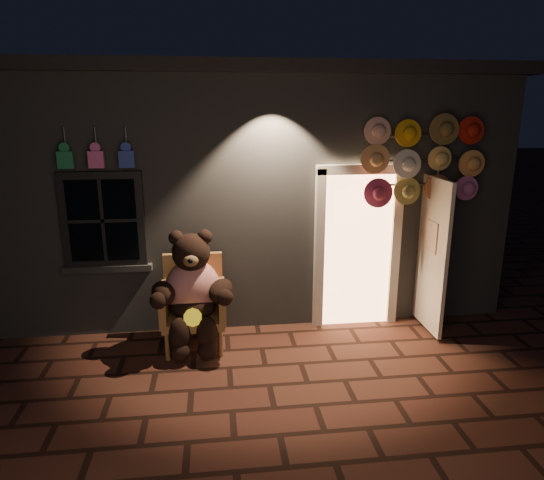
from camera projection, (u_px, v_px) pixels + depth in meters
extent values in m
plane|color=#4C291D|center=(270.00, 385.00, 5.22)|extent=(60.00, 60.00, 0.00)
cube|color=slate|center=(244.00, 180.00, 8.62)|extent=(7.00, 5.00, 3.30)
cube|color=black|center=(242.00, 78.00, 8.17)|extent=(7.30, 5.30, 0.16)
cube|color=black|center=(104.00, 220.00, 5.99)|extent=(1.00, 0.10, 1.20)
cube|color=black|center=(103.00, 220.00, 5.97)|extent=(0.82, 0.06, 1.02)
cube|color=slate|center=(108.00, 268.00, 6.16)|extent=(1.10, 0.14, 0.08)
cube|color=#FFB572|center=(356.00, 249.00, 6.52)|extent=(0.92, 0.10, 2.10)
cube|color=beige|center=(319.00, 252.00, 6.42)|extent=(0.12, 0.12, 2.20)
cube|color=beige|center=(395.00, 249.00, 6.54)|extent=(0.12, 0.12, 2.20)
cube|color=beige|center=(361.00, 169.00, 6.20)|extent=(1.16, 0.12, 0.12)
cube|color=beige|center=(432.00, 255.00, 6.26)|extent=(0.05, 0.80, 2.00)
cube|color=#227F4E|center=(66.00, 160.00, 5.68)|extent=(0.18, 0.07, 0.20)
cylinder|color=#59595E|center=(65.00, 138.00, 5.67)|extent=(0.02, 0.02, 0.25)
cube|color=pink|center=(96.00, 160.00, 5.72)|extent=(0.18, 0.07, 0.20)
cylinder|color=#59595E|center=(95.00, 138.00, 5.71)|extent=(0.02, 0.02, 0.25)
cube|color=#2F40A6|center=(127.00, 159.00, 5.76)|extent=(0.18, 0.07, 0.20)
cylinder|color=#59595E|center=(126.00, 137.00, 5.75)|extent=(0.02, 0.02, 0.25)
cube|color=#B27045|center=(194.00, 318.00, 5.97)|extent=(0.74, 0.69, 0.11)
cube|color=#B27045|center=(194.00, 281.00, 6.18)|extent=(0.74, 0.09, 0.74)
cube|color=#B27045|center=(164.00, 304.00, 5.85)|extent=(0.09, 0.63, 0.42)
cube|color=#B27045|center=(222.00, 301.00, 5.94)|extent=(0.09, 0.63, 0.42)
cylinder|color=#B27045|center=(167.00, 347.00, 5.71)|extent=(0.05, 0.05, 0.34)
cylinder|color=#B27045|center=(221.00, 344.00, 5.79)|extent=(0.05, 0.05, 0.34)
cylinder|color=#B27045|center=(171.00, 325.00, 6.27)|extent=(0.05, 0.05, 0.34)
cylinder|color=#B27045|center=(220.00, 323.00, 6.35)|extent=(0.05, 0.05, 0.34)
ellipsoid|color=red|center=(193.00, 288.00, 5.92)|extent=(0.68, 0.54, 0.71)
ellipsoid|color=black|center=(193.00, 306.00, 5.90)|extent=(0.56, 0.48, 0.33)
sphere|color=black|center=(191.00, 252.00, 5.75)|extent=(0.46, 0.46, 0.45)
sphere|color=black|center=(176.00, 238.00, 5.71)|extent=(0.18, 0.18, 0.18)
sphere|color=black|center=(205.00, 237.00, 5.75)|extent=(0.18, 0.18, 0.18)
ellipsoid|color=brown|center=(191.00, 261.00, 5.56)|extent=(0.18, 0.13, 0.14)
ellipsoid|color=black|center=(163.00, 293.00, 5.66)|extent=(0.40, 0.52, 0.26)
ellipsoid|color=black|center=(221.00, 290.00, 5.74)|extent=(0.40, 0.52, 0.26)
ellipsoid|color=black|center=(180.00, 335.00, 5.66)|extent=(0.26, 0.26, 0.44)
ellipsoid|color=black|center=(207.00, 334.00, 5.69)|extent=(0.26, 0.26, 0.44)
sphere|color=black|center=(180.00, 352.00, 5.65)|extent=(0.24, 0.24, 0.24)
sphere|color=black|center=(208.00, 350.00, 5.68)|extent=(0.24, 0.24, 0.24)
cylinder|color=yellow|center=(193.00, 317.00, 5.62)|extent=(0.22, 0.09, 0.21)
cylinder|color=#59595E|center=(433.00, 225.00, 6.45)|extent=(0.04, 0.04, 2.75)
cylinder|color=#59595E|center=(419.00, 136.00, 6.09)|extent=(1.22, 0.03, 0.03)
cylinder|color=#59595E|center=(417.00, 160.00, 6.17)|extent=(1.22, 0.03, 0.03)
cylinder|color=#59595E|center=(415.00, 184.00, 6.25)|extent=(1.22, 0.03, 0.03)
cylinder|color=#E6A991|center=(378.00, 132.00, 5.96)|extent=(0.35, 0.11, 0.35)
cylinder|color=gold|center=(411.00, 132.00, 5.98)|extent=(0.35, 0.11, 0.35)
cylinder|color=olive|center=(443.00, 132.00, 5.99)|extent=(0.35, 0.11, 0.35)
cylinder|color=red|center=(472.00, 132.00, 6.10)|extent=(0.35, 0.11, 0.35)
cylinder|color=tan|center=(377.00, 162.00, 6.02)|extent=(0.35, 0.11, 0.35)
cylinder|color=white|center=(410.00, 162.00, 6.04)|extent=(0.35, 0.11, 0.35)
cylinder|color=#F0C664|center=(439.00, 161.00, 6.14)|extent=(0.35, 0.11, 0.35)
cylinder|color=#FFA452|center=(470.00, 161.00, 6.16)|extent=(0.35, 0.11, 0.35)
cylinder|color=#BF3B5D|center=(376.00, 191.00, 6.09)|extent=(0.35, 0.11, 0.35)
cylinder|color=olive|center=(406.00, 189.00, 6.19)|extent=(0.35, 0.11, 0.35)
cylinder|color=#B36135|center=(437.00, 189.00, 6.21)|extent=(0.35, 0.11, 0.35)
cylinder|color=pink|center=(468.00, 189.00, 6.23)|extent=(0.35, 0.11, 0.35)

